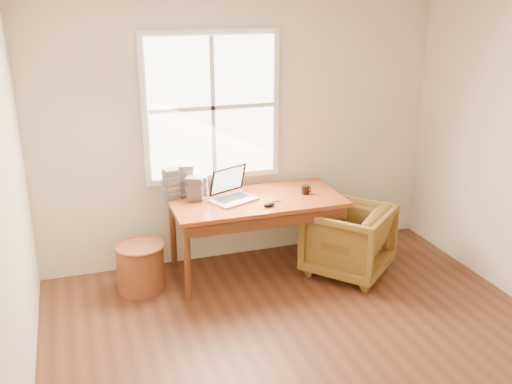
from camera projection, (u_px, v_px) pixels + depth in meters
The scene contains 11 objects.
room_shell at pixel (334, 198), 3.65m from camera, with size 4.04×4.54×2.64m.
desk at pixel (256, 200), 5.32m from camera, with size 1.60×0.80×0.04m, color brown.
armchair at pixel (348, 240), 5.43m from camera, with size 0.72×0.74×0.68m, color brown.
wicker_stool at pixel (141, 267), 5.16m from camera, with size 0.43×0.43×0.43m, color brown.
laptop at pixel (233, 186), 5.20m from camera, with size 0.39×0.41×0.29m, color #B1B4B8, non-canonical shape.
mouse at pixel (269, 205), 5.11m from camera, with size 0.11×0.07×0.04m, color black.
coffee_mug at pixel (305, 190), 5.42m from camera, with size 0.08×0.08×0.08m, color black.
cd_stack_a at pixel (186, 180), 5.36m from camera, with size 0.15×0.13×0.30m, color #ACAFB8.
cd_stack_b at pixel (195, 188), 5.24m from camera, with size 0.14×0.13×0.22m, color #25252A.
cd_stack_c at pixel (171, 184), 5.25m from camera, with size 0.13×0.12×0.29m, color gray.
cd_stack_d at pixel (200, 185), 5.41m from camera, with size 0.14×0.12×0.18m, color silver.
Camera 1 is at (-1.58, -2.94, 2.56)m, focal length 40.00 mm.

